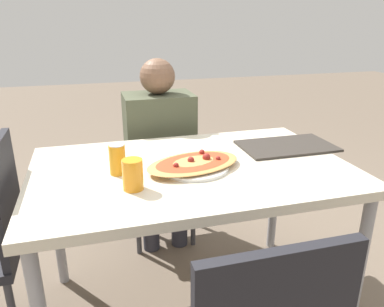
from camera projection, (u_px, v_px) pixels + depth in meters
The scene contains 8 objects.
ground_plane at pixel (192, 306), 1.87m from camera, with size 14.00×14.00×0.00m, color #6B5B4C.
dining_table at pixel (192, 181), 1.63m from camera, with size 1.35×0.86×0.75m.
chair_far_seated at pixel (157, 158), 2.38m from camera, with size 0.40×0.40×0.92m.
person_seated at pixel (160, 139), 2.21m from camera, with size 0.40×0.30×1.14m.
pizza_main at pixel (193, 164), 1.58m from camera, with size 0.47×0.35×0.06m.
soda_can at pixel (117, 160), 1.51m from camera, with size 0.07×0.07×0.12m.
drink_glass at pixel (133, 175), 1.37m from camera, with size 0.08×0.08×0.12m.
serving_tray at pixel (287, 146), 1.84m from camera, with size 0.45×0.27×0.01m.
Camera 1 is at (-0.40, -1.44, 1.36)m, focal length 35.00 mm.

